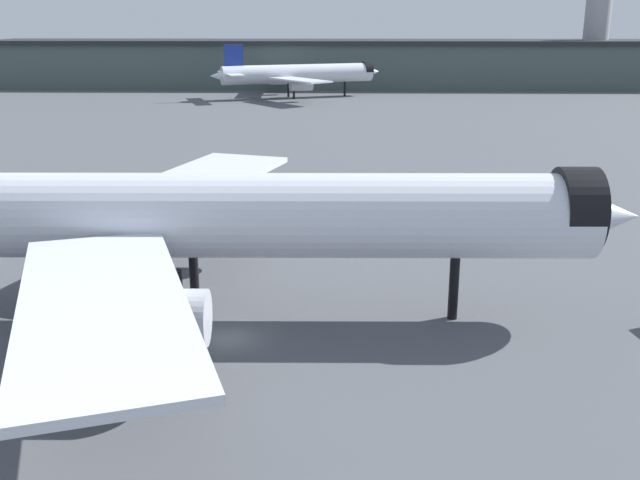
% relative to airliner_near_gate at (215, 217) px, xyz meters
% --- Properties ---
extents(ground, '(900.00, 900.00, 0.00)m').
position_rel_airliner_near_gate_xyz_m(ground, '(1.39, -3.45, -7.55)').
color(ground, '#4C4F54').
extents(airliner_near_gate, '(59.03, 53.39, 17.12)m').
position_rel_airliner_near_gate_xyz_m(airliner_near_gate, '(0.00, 0.00, 0.00)').
color(airliner_near_gate, silver).
rests_on(airliner_near_gate, ground).
extents(airliner_far_taxiway, '(43.12, 38.58, 13.76)m').
position_rel_airliner_near_gate_xyz_m(airliner_far_taxiway, '(-18.55, 145.23, -1.48)').
color(airliner_far_taxiway, silver).
rests_on(airliner_far_taxiway, ground).
extents(terminal_building, '(209.51, 45.56, 24.89)m').
position_rel_airliner_near_gate_xyz_m(terminal_building, '(-6.81, 176.53, -0.53)').
color(terminal_building, '#475651').
rests_on(terminal_building, ground).
extents(baggage_tug_wing, '(3.13, 3.57, 1.85)m').
position_rel_airliner_near_gate_xyz_m(baggage_tug_wing, '(12.11, 33.76, -6.57)').
color(baggage_tug_wing, black).
rests_on(baggage_tug_wing, ground).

